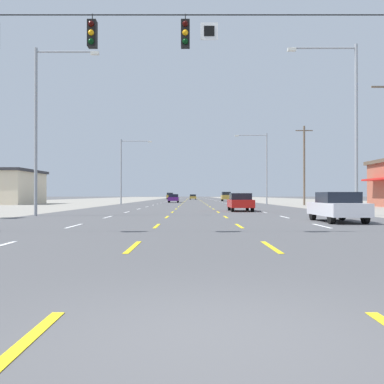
{
  "coord_description": "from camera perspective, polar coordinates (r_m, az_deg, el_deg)",
  "views": [
    {
      "loc": [
        -0.26,
        -4.12,
        1.32
      ],
      "look_at": [
        -0.24,
        67.54,
        1.8
      ],
      "focal_mm": 41.14,
      "sensor_mm": 36.0,
      "label": 1
    }
  ],
  "objects": [
    {
      "name": "sedan_inner_left_mid",
      "position": [
        75.82,
        -2.43,
        -0.81
      ],
      "size": [
        1.8,
        4.5,
        1.46
      ],
      "color": "#4C196B",
      "rests_on": "ground"
    },
    {
      "name": "ground_plane",
      "position": [
        70.13,
        0.19,
        -1.46
      ],
      "size": [
        572.0,
        572.0,
        0.0
      ],
      "primitive_type": "plane",
      "color": "#4C4C4F"
    },
    {
      "name": "sedan_far_right_nearest",
      "position": [
        22.63,
        18.3,
        -1.8
      ],
      "size": [
        1.8,
        4.5,
        1.46
      ],
      "color": "silver",
      "rests_on": "ground"
    },
    {
      "name": "streetlight_left_row_0",
      "position": [
        29.74,
        -18.91,
        8.89
      ],
      "size": [
        4.09,
        0.26,
        10.65
      ],
      "color": "gray",
      "rests_on": "ground"
    },
    {
      "name": "lot_apron_right",
      "position": [
        74.46,
        19.61,
        -1.37
      ],
      "size": [
        28.0,
        440.0,
        0.01
      ],
      "primitive_type": "cube",
      "color": "gray",
      "rests_on": "ground"
    },
    {
      "name": "lot_apron_left",
      "position": [
        74.29,
        -19.27,
        -1.38
      ],
      "size": [
        28.0,
        440.0,
        0.01
      ],
      "primitive_type": "cube",
      "color": "gray",
      "rests_on": "ground"
    },
    {
      "name": "streetlight_left_row_1",
      "position": [
        61.98,
        -8.76,
        3.33
      ],
      "size": [
        4.41,
        0.26,
        9.09
      ],
      "color": "gray",
      "rests_on": "ground"
    },
    {
      "name": "sedan_inner_right_near",
      "position": [
        35.98,
        6.26,
        -1.28
      ],
      "size": [
        1.8,
        4.5,
        1.46
      ],
      "color": "red",
      "rests_on": "ground"
    },
    {
      "name": "lane_markings",
      "position": [
        108.63,
        0.12,
        -1.08
      ],
      "size": [
        10.64,
        227.6,
        0.01
      ],
      "color": "white",
      "rests_on": "ground"
    },
    {
      "name": "streetlight_right_row_0",
      "position": [
        29.92,
        19.74,
        9.16
      ],
      "size": [
        4.44,
        0.26,
        10.89
      ],
      "color": "gray",
      "rests_on": "ground"
    },
    {
      "name": "suv_far_left_farther",
      "position": [
        133.06,
        -2.88,
        -0.51
      ],
      "size": [
        1.98,
        4.9,
        1.98
      ],
      "color": "#B28C33",
      "rests_on": "ground"
    },
    {
      "name": "utility_pole_right_row_1",
      "position": [
        58.29,
        14.32,
        3.54
      ],
      "size": [
        2.2,
        0.26,
        10.19
      ],
      "color": "brown",
      "rests_on": "ground"
    },
    {
      "name": "suv_far_right_midfar",
      "position": [
        95.14,
        4.42,
        -0.56
      ],
      "size": [
        1.98,
        4.9,
        1.98
      ],
      "color": "#B28C33",
      "rests_on": "ground"
    },
    {
      "name": "signal_span_wire",
      "position": [
        15.57,
        -1.86,
        13.12
      ],
      "size": [
        27.14,
        0.53,
        8.72
      ],
      "color": "brown",
      "rests_on": "ground"
    },
    {
      "name": "sedan_center_turn_far",
      "position": [
        120.18,
        0.11,
        -0.65
      ],
      "size": [
        1.8,
        4.5,
        1.46
      ],
      "color": "#B28C33",
      "rests_on": "ground"
    },
    {
      "name": "streetlight_right_row_1",
      "position": [
        62.09,
        9.21,
        3.74
      ],
      "size": [
        4.54,
        0.26,
        9.91
      ],
      "color": "gray",
      "rests_on": "ground"
    },
    {
      "name": "storefront_left_row_1",
      "position": [
        68.7,
        -23.46,
        0.62
      ],
      "size": [
        9.72,
        11.94,
        4.93
      ],
      "color": "beige",
      "rests_on": "ground"
    }
  ]
}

